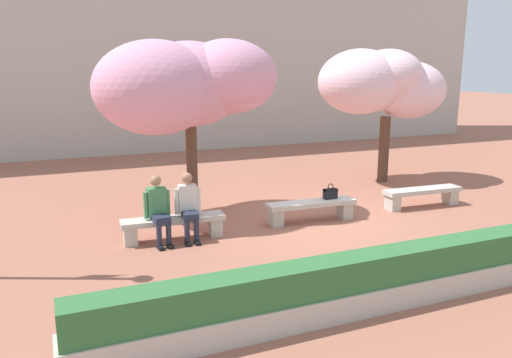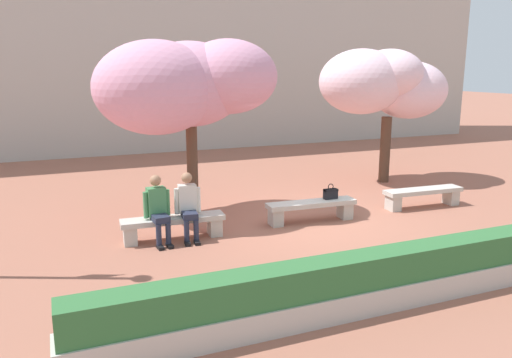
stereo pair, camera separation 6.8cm
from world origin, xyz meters
name	(u,v)px [view 2 (the right image)]	position (x,y,z in m)	size (l,w,h in m)	color
ground_plane	(311,221)	(0.00, 0.00, 0.00)	(100.00, 100.00, 0.00)	#9E604C
building_facade	(172,21)	(0.00, 12.17, 5.14)	(28.00, 4.00, 10.28)	#B7B2A8
stone_bench_west_end	(173,224)	(-3.00, 0.00, 0.31)	(1.99, 0.54, 0.45)	#BCB7AD
stone_bench_near_west	(311,208)	(0.00, 0.00, 0.31)	(1.99, 0.54, 0.45)	#BCB7AD
stone_bench_center	(423,194)	(3.00, 0.00, 0.31)	(1.99, 0.54, 0.45)	#BCB7AD
person_seated_left	(158,207)	(-3.29, -0.05, 0.70)	(0.51, 0.70, 1.29)	black
person_seated_right	(188,204)	(-2.71, -0.05, 0.70)	(0.51, 0.71, 1.29)	black
handbag	(331,193)	(0.48, 0.03, 0.58)	(0.30, 0.15, 0.34)	black
cherry_tree_main	(186,84)	(-2.27, 1.51, 2.90)	(3.96, 2.55, 3.85)	#513828
cherry_tree_secondary	(384,83)	(3.75, 2.74, 2.81)	(3.81, 2.32, 3.76)	#513828
planter_hedge_foreground	(438,269)	(0.00, -3.81, 0.39)	(10.45, 0.50, 0.80)	#BCB7AD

